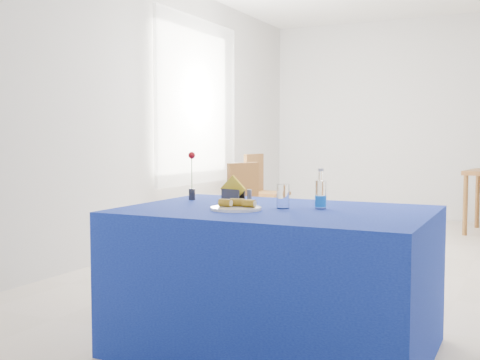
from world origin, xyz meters
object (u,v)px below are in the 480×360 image
plate (236,208)px  chair_win_b (261,187)px  chair_win_a (250,200)px  blue_table (276,279)px  water_bottle (321,196)px

plate → chair_win_b: bearing=111.8°
chair_win_a → chair_win_b: 1.25m
blue_table → water_bottle: bearing=25.1°
water_bottle → chair_win_b: water_bottle is taller
plate → blue_table: (0.17, 0.14, -0.39)m
plate → chair_win_a: (-1.14, 2.65, -0.26)m
chair_win_b → blue_table: bearing=-150.1°
plate → blue_table: bearing=38.9°
water_bottle → chair_win_a: size_ratio=0.24×
blue_table → water_bottle: size_ratio=7.44×
blue_table → water_bottle: (0.21, 0.10, 0.45)m
blue_table → chair_win_b: (-1.70, 3.69, 0.16)m
water_bottle → chair_win_a: bearing=122.4°
chair_win_a → water_bottle: bearing=-124.3°
blue_table → water_bottle: 0.51m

